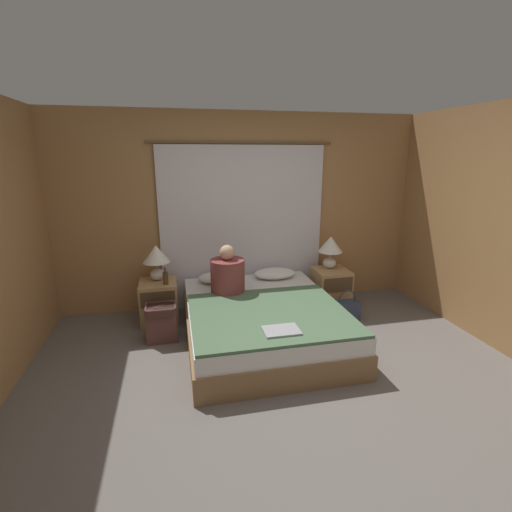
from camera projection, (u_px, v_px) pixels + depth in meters
name	position (u px, v px, depth m)	size (l,w,h in m)	color
ground_plane	(287.00, 389.00, 3.23)	(16.00, 16.00, 0.00)	#66605B
wall_back	(242.00, 212.00, 4.86)	(4.80, 0.06, 2.50)	#A37547
curtain_panel	(243.00, 227.00, 4.85)	(2.34, 0.03, 2.13)	silver
bed	(262.00, 321.00, 4.07)	(1.62, 2.04, 0.42)	olive
nightstand_left	(159.00, 302.00, 4.48)	(0.44, 0.46, 0.51)	tan
nightstand_right	(331.00, 288.00, 4.95)	(0.44, 0.46, 0.51)	tan
lamp_left	(156.00, 257.00, 4.41)	(0.32, 0.32, 0.43)	silver
lamp_right	(330.00, 247.00, 4.88)	(0.32, 0.32, 0.43)	silver
pillow_left	(220.00, 277.00, 4.67)	(0.54, 0.36, 0.12)	white
pillow_right	(274.00, 273.00, 4.82)	(0.54, 0.36, 0.12)	white
blanket_on_bed	(270.00, 314.00, 3.71)	(1.56, 1.35, 0.03)	#4C6B4C
person_left_in_bed	(228.00, 275.00, 4.26)	(0.39, 0.39, 0.57)	brown
beer_bottle_on_left_stand	(165.00, 278.00, 4.32)	(0.06, 0.06, 0.21)	#513819
laptop_on_bed	(282.00, 330.00, 3.31)	(0.32, 0.23, 0.02)	#9EA0A5
backpack_on_floor	(162.00, 321.00, 4.03)	(0.32, 0.26, 0.41)	brown
handbag_on_floor	(347.00, 310.00, 4.57)	(0.30, 0.18, 0.38)	#333D56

